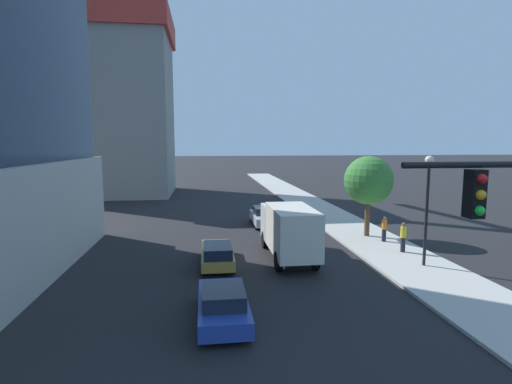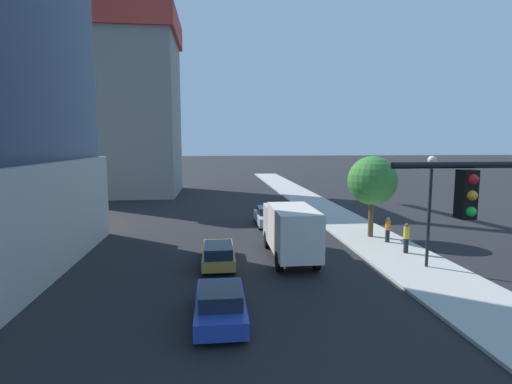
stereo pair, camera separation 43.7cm
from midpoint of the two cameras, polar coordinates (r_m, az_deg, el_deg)
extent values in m
cube|color=#B2AFA8|center=(26.17, 19.05, -7.84)|extent=(4.47, 120.00, 0.15)
cube|color=gray|center=(54.58, -19.04, 11.67)|extent=(14.74, 12.52, 22.69)
cube|color=#C63D33|center=(56.29, -19.48, 21.70)|extent=(15.63, 13.28, 3.00)
cube|color=red|center=(50.79, -15.16, 17.82)|extent=(0.90, 0.90, 32.59)
cylinder|color=black|center=(10.14, 33.79, 3.28)|extent=(5.23, 0.14, 0.14)
cube|color=black|center=(9.62, 29.23, -0.31)|extent=(0.32, 0.36, 1.05)
sphere|color=red|center=(9.43, 30.02, 1.59)|extent=(0.22, 0.22, 0.22)
sphere|color=orange|center=(9.46, 29.89, -0.45)|extent=(0.22, 0.22, 0.22)
sphere|color=green|center=(9.51, 29.76, -2.49)|extent=(0.22, 0.22, 0.22)
cylinder|color=black|center=(22.58, 24.22, -3.16)|extent=(0.16, 0.16, 5.44)
sphere|color=silver|center=(22.28, 24.60, 4.21)|extent=(0.44, 0.44, 0.44)
cylinder|color=brown|center=(28.72, 16.67, -3.56)|extent=(0.36, 0.36, 2.66)
sphere|color=#387F33|center=(28.37, 16.86, 1.60)|extent=(3.36, 3.36, 3.36)
cube|color=#233D9E|center=(15.51, -4.32, -16.07)|extent=(1.83, 4.44, 0.60)
cube|color=#19212D|center=(14.87, -4.29, -14.71)|extent=(1.54, 1.98, 0.54)
cylinder|color=black|center=(17.00, -7.29, -14.89)|extent=(0.22, 0.60, 0.60)
cylinder|color=black|center=(17.03, -1.68, -14.78)|extent=(0.22, 0.60, 0.60)
cylinder|color=black|center=(14.24, -7.55, -19.44)|extent=(0.22, 0.60, 0.60)
cylinder|color=black|center=(14.29, -0.69, -19.28)|extent=(0.22, 0.60, 0.60)
cube|color=#B7B7BC|center=(32.06, 2.12, -3.77)|extent=(1.87, 4.63, 0.67)
cube|color=#19212D|center=(32.10, 2.08, -2.64)|extent=(1.57, 2.21, 0.55)
cylinder|color=black|center=(33.54, 0.34, -3.78)|extent=(0.22, 0.62, 0.62)
cylinder|color=black|center=(33.76, 3.12, -3.72)|extent=(0.22, 0.62, 0.62)
cylinder|color=black|center=(30.48, 1.00, -4.89)|extent=(0.22, 0.62, 0.62)
cylinder|color=black|center=(30.72, 4.06, -4.81)|extent=(0.22, 0.62, 0.62)
cube|color=#AD8938|center=(22.10, -4.89, -8.96)|extent=(1.70, 4.73, 0.55)
cube|color=#19212D|center=(20.86, -4.84, -8.35)|extent=(1.43, 2.30, 0.56)
cylinder|color=black|center=(23.71, -6.80, -8.44)|extent=(0.22, 0.63, 0.63)
cylinder|color=black|center=(23.73, -3.14, -8.38)|extent=(0.22, 0.63, 0.63)
cylinder|color=black|center=(20.63, -6.91, -10.83)|extent=(0.22, 0.63, 0.63)
cylinder|color=black|center=(20.65, -2.67, -10.76)|extent=(0.22, 0.63, 0.63)
cube|color=silver|center=(25.23, 4.34, -4.25)|extent=(2.24, 1.91, 2.12)
cube|color=silver|center=(21.85, 6.00, -5.57)|extent=(2.24, 4.77, 2.49)
cylinder|color=black|center=(25.33, 2.10, -6.88)|extent=(0.30, 1.05, 1.05)
cylinder|color=black|center=(25.68, 6.50, -6.73)|extent=(0.30, 1.05, 1.05)
cylinder|color=black|center=(20.88, 3.95, -9.97)|extent=(0.30, 1.05, 1.05)
cylinder|color=black|center=(21.30, 9.27, -9.70)|extent=(0.30, 1.05, 1.05)
cylinder|color=black|center=(25.35, 21.30, -7.22)|extent=(0.28, 0.28, 0.88)
cylinder|color=gold|center=(25.18, 21.38, -5.51)|extent=(0.34, 0.34, 0.68)
sphere|color=brown|center=(25.09, 21.43, -4.49)|extent=(0.24, 0.24, 0.24)
cylinder|color=black|center=(27.62, 18.88, -6.02)|extent=(0.28, 0.28, 0.82)
cylinder|color=orange|center=(27.47, 18.94, -4.54)|extent=(0.34, 0.34, 0.63)
sphere|color=tan|center=(27.39, 18.98, -3.67)|extent=(0.22, 0.22, 0.22)
camera|label=1|loc=(0.22, -89.33, 0.08)|focal=27.71mm
camera|label=2|loc=(0.22, 90.67, -0.08)|focal=27.71mm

